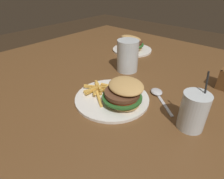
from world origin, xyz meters
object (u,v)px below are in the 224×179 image
beer_glass (128,56)px  juice_glass (193,112)px  meal_plate_near (118,95)px  spoon (157,93)px  meal_plate_far (132,45)px

beer_glass → juice_glass: juice_glass is taller
meal_plate_near → juice_glass: bearing=10.9°
spoon → beer_glass: bearing=15.9°
meal_plate_near → beer_glass: bearing=120.6°
juice_glass → spoon: juice_glass is taller
meal_plate_near → beer_glass: beer_glass is taller
meal_plate_near → juice_glass: (0.24, 0.05, 0.02)m
meal_plate_near → meal_plate_far: size_ratio=1.17×
juice_glass → meal_plate_far: (-0.51, 0.40, -0.02)m
beer_glass → meal_plate_far: 0.26m
meal_plate_near → juice_glass: 0.24m
beer_glass → juice_glass: 0.41m
meal_plate_near → meal_plate_far: 0.52m
beer_glass → juice_glass: (0.37, -0.18, -0.01)m
juice_glass → spoon: (-0.16, 0.09, -0.05)m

